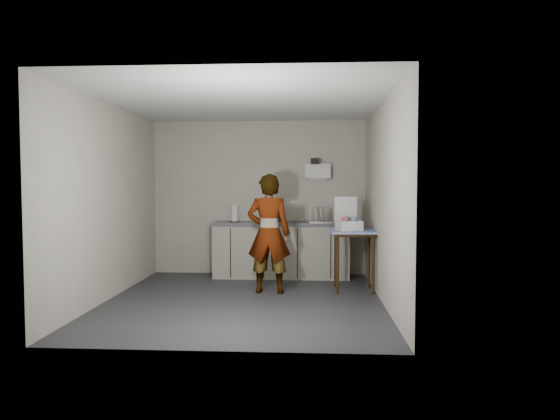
# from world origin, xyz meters

# --- Properties ---
(ground) EXTENTS (4.00, 4.00, 0.00)m
(ground) POSITION_xyz_m (0.00, 0.00, 0.00)
(ground) COLOR #2B2B31
(ground) RESTS_ON ground
(wall_back) EXTENTS (3.60, 0.02, 2.60)m
(wall_back) POSITION_xyz_m (0.00, 1.99, 1.30)
(wall_back) COLOR #B5AE9D
(wall_back) RESTS_ON ground
(wall_right) EXTENTS (0.02, 4.00, 2.60)m
(wall_right) POSITION_xyz_m (1.79, 0.00, 1.30)
(wall_right) COLOR #B5AE9D
(wall_right) RESTS_ON ground
(wall_left) EXTENTS (0.02, 4.00, 2.60)m
(wall_left) POSITION_xyz_m (-1.79, 0.00, 1.30)
(wall_left) COLOR #B5AE9D
(wall_left) RESTS_ON ground
(ceiling) EXTENTS (3.60, 4.00, 0.01)m
(ceiling) POSITION_xyz_m (0.00, 0.00, 2.60)
(ceiling) COLOR silver
(ceiling) RESTS_ON wall_back
(kitchen_counter) EXTENTS (2.24, 0.62, 0.91)m
(kitchen_counter) POSITION_xyz_m (0.40, 1.70, 0.43)
(kitchen_counter) COLOR black
(kitchen_counter) RESTS_ON ground
(wall_shelf) EXTENTS (0.42, 0.18, 0.37)m
(wall_shelf) POSITION_xyz_m (1.00, 1.92, 1.75)
(wall_shelf) COLOR white
(wall_shelf) RESTS_ON ground
(side_table) EXTENTS (0.68, 0.68, 0.87)m
(side_table) POSITION_xyz_m (1.50, 0.74, 0.76)
(side_table) COLOR #37210C
(side_table) RESTS_ON ground
(standing_man) EXTENTS (0.63, 0.43, 1.68)m
(standing_man) POSITION_xyz_m (0.29, 0.50, 0.84)
(standing_man) COLOR #B2A593
(standing_man) RESTS_ON ground
(soap_bottle) EXTENTS (0.15, 0.15, 0.33)m
(soap_bottle) POSITION_xyz_m (0.33, 1.64, 1.08)
(soap_bottle) COLOR black
(soap_bottle) RESTS_ON kitchen_counter
(soda_can) EXTENTS (0.07, 0.07, 0.14)m
(soda_can) POSITION_xyz_m (0.39, 1.71, 0.98)
(soda_can) COLOR red
(soda_can) RESTS_ON kitchen_counter
(dark_bottle) EXTENTS (0.06, 0.06, 0.21)m
(dark_bottle) POSITION_xyz_m (0.25, 1.68, 1.02)
(dark_bottle) COLOR black
(dark_bottle) RESTS_ON kitchen_counter
(paper_towel) EXTENTS (0.16, 0.16, 0.28)m
(paper_towel) POSITION_xyz_m (-0.36, 1.63, 1.04)
(paper_towel) COLOR black
(paper_towel) RESTS_ON kitchen_counter
(dish_rack) EXTENTS (0.41, 0.31, 0.29)m
(dish_rack) POSITION_xyz_m (1.06, 1.64, 0.98)
(dish_rack) COLOR silver
(dish_rack) RESTS_ON kitchen_counter
(bakery_box) EXTENTS (0.40, 0.41, 0.48)m
(bakery_box) POSITION_xyz_m (1.42, 0.76, 0.98)
(bakery_box) COLOR white
(bakery_box) RESTS_ON side_table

